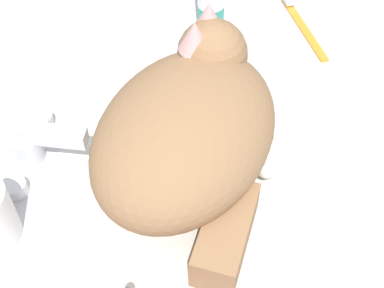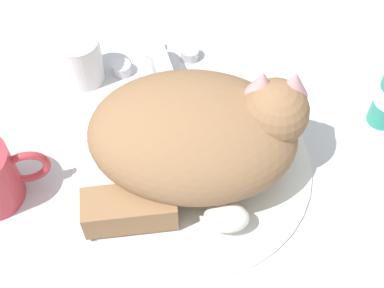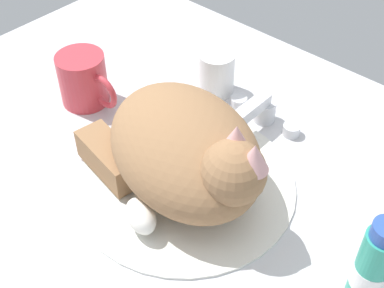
# 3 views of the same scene
# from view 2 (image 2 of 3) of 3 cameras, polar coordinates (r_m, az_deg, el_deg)

# --- Properties ---
(ground_plane) EXTENTS (1.10, 0.83, 0.03)m
(ground_plane) POSITION_cam_2_polar(r_m,az_deg,el_deg) (0.75, 0.02, -2.98)
(ground_plane) COLOR silver
(sink_basin) EXTENTS (0.32, 0.32, 0.01)m
(sink_basin) POSITION_cam_2_polar(r_m,az_deg,el_deg) (0.74, 0.03, -2.20)
(sink_basin) COLOR silver
(sink_basin) RESTS_ON ground_plane
(faucet) EXTENTS (0.13, 0.10, 0.06)m
(faucet) POSITION_cam_2_polar(r_m,az_deg,el_deg) (0.83, -3.60, 8.81)
(faucet) COLOR silver
(faucet) RESTS_ON ground_plane
(cat) EXTENTS (0.31, 0.26, 0.15)m
(cat) POSITION_cam_2_polar(r_m,az_deg,el_deg) (0.68, 0.73, 0.81)
(cat) COLOR #936B47
(cat) RESTS_ON sink_basin
(rinse_cup) EXTENTS (0.06, 0.06, 0.08)m
(rinse_cup) POSITION_cam_2_polar(r_m,az_deg,el_deg) (0.82, -11.48, 8.61)
(rinse_cup) COLOR white
(rinse_cup) RESTS_ON ground_plane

